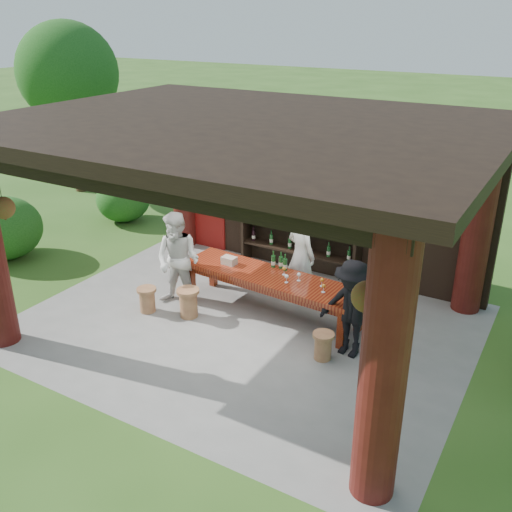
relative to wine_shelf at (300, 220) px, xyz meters
The scene contains 15 objects.
ground 2.71m from the wine_shelf, 85.86° to the right, with size 90.00×90.00×0.00m, color #2D5119.
pavilion 2.26m from the wine_shelf, 85.35° to the right, with size 7.50×6.00×3.60m.
wine_shelf is the anchor object (origin of this frame).
tasting_table 1.95m from the wine_shelf, 78.97° to the right, with size 3.38×1.06×0.75m.
stool_near_left 2.93m from the wine_shelf, 107.31° to the right, with size 0.40×0.40×0.53m.
stool_near_right 3.35m from the wine_shelf, 56.94° to the right, with size 0.34×0.34×0.45m.
stool_far_left 3.42m from the wine_shelf, 118.57° to the right, with size 0.35×0.35×0.46m.
host 1.19m from the wine_shelf, 62.61° to the right, with size 0.64×0.42×1.75m, color white.
guest_woman 2.71m from the wine_shelf, 117.26° to the right, with size 0.86×0.67×1.77m, color silver.
guest_man 3.16m from the wine_shelf, 49.14° to the right, with size 1.03×0.59×1.60m, color black.
table_bottles 1.58m from the wine_shelf, 76.84° to the right, with size 0.33×0.13×0.31m.
table_glasses 2.12m from the wine_shelf, 62.28° to the right, with size 0.94×0.34×0.15m.
napkin_basket 1.91m from the wine_shelf, 106.15° to the right, with size 0.26×0.18×0.14m, color #BF6672.
shrubs 2.44m from the wine_shelf, 45.36° to the right, with size 15.21×8.87×1.36m.
trees 4.32m from the wine_shelf, 15.61° to the right, with size 20.91×10.42×4.80m.
Camera 1 is at (4.49, -7.27, 4.98)m, focal length 40.00 mm.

